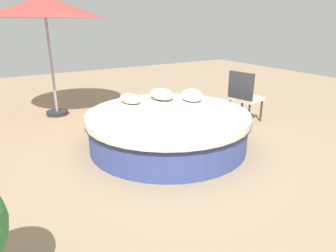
% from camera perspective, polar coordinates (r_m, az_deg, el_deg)
% --- Properties ---
extents(ground_plane, '(16.00, 16.00, 0.00)m').
position_cam_1_polar(ground_plane, '(4.84, 0.00, -3.74)').
color(ground_plane, '#9E8466').
extents(round_bed, '(2.50, 2.50, 0.56)m').
position_cam_1_polar(round_bed, '(4.74, 0.00, -0.55)').
color(round_bed, '#38478C').
rests_on(round_bed, ground_plane).
extents(throw_pillow_0, '(0.42, 0.33, 0.21)m').
position_cam_1_polar(throw_pillow_0, '(5.27, 4.52, 5.75)').
color(throw_pillow_0, silver).
rests_on(throw_pillow_0, round_bed).
extents(throw_pillow_1, '(0.54, 0.36, 0.19)m').
position_cam_1_polar(throw_pillow_1, '(5.38, -1.20, 5.98)').
color(throw_pillow_1, beige).
rests_on(throw_pillow_1, round_bed).
extents(throw_pillow_2, '(0.52, 0.31, 0.15)m').
position_cam_1_polar(throw_pillow_2, '(5.21, -7.07, 5.13)').
color(throw_pillow_2, beige).
rests_on(throw_pillow_2, round_bed).
extents(patio_chair, '(0.60, 0.59, 0.98)m').
position_cam_1_polar(patio_chair, '(5.99, 13.98, 5.87)').
color(patio_chair, '#333338').
rests_on(patio_chair, ground_plane).
extents(patio_umbrella, '(2.22, 2.22, 2.31)m').
position_cam_1_polar(patio_umbrella, '(6.56, -22.10, 19.78)').
color(patio_umbrella, '#262628').
rests_on(patio_umbrella, ground_plane).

